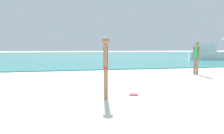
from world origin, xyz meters
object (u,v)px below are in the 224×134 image
person_standing (106,64)px  frisbee (134,95)px  boat_near (213,54)px  person_distant (196,56)px

person_standing → frisbee: bearing=-61.5°
person_standing → boat_near: bearing=-32.0°
person_distant → person_standing: bearing=-78.1°
person_distant → boat_near: (10.20, 11.56, -0.22)m
frisbee → person_distant: size_ratio=0.16×
person_standing → frisbee: (0.87, 0.24, -0.93)m
person_standing → boat_near: (15.77, 15.68, -0.20)m
person_distant → boat_near: size_ratio=0.28×
person_distant → boat_near: 15.41m
person_standing → boat_near: 22.24m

